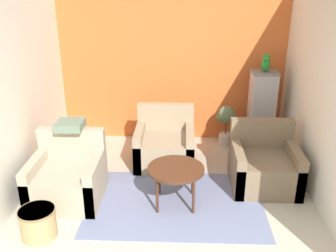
% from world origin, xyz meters
% --- Properties ---
extents(wall_back_accent, '(3.85, 0.06, 2.66)m').
position_xyz_m(wall_back_accent, '(0.00, 3.61, 1.33)').
color(wall_back_accent, orange).
rests_on(wall_back_accent, ground_plane).
extents(wall_left, '(0.06, 3.58, 2.66)m').
position_xyz_m(wall_left, '(-1.90, 1.79, 1.33)').
color(wall_left, silver).
rests_on(wall_left, ground_plane).
extents(wall_right, '(0.06, 3.58, 2.66)m').
position_xyz_m(wall_right, '(1.90, 1.79, 1.33)').
color(wall_right, silver).
rests_on(wall_right, ground_plane).
extents(area_rug, '(2.20, 1.52, 0.01)m').
position_xyz_m(area_rug, '(0.11, 1.48, 0.01)').
color(area_rug, slate).
rests_on(area_rug, ground_plane).
extents(coffee_table, '(0.70, 0.70, 0.51)m').
position_xyz_m(coffee_table, '(0.11, 1.48, 0.46)').
color(coffee_table, '#472819').
rests_on(coffee_table, ground_plane).
extents(armchair_left, '(0.87, 0.85, 0.85)m').
position_xyz_m(armchair_left, '(-1.27, 1.55, 0.28)').
color(armchair_left, tan).
rests_on(armchair_left, ground_plane).
extents(armchair_right, '(0.87, 0.85, 0.85)m').
position_xyz_m(armchair_right, '(1.30, 1.99, 0.28)').
color(armchair_right, '#7A664C').
rests_on(armchair_right, ground_plane).
extents(armchair_middle, '(0.87, 0.85, 0.85)m').
position_xyz_m(armchair_middle, '(-0.08, 2.60, 0.28)').
color(armchair_middle, '#9E896B').
rests_on(armchair_middle, ground_plane).
extents(birdcage, '(0.51, 0.51, 1.30)m').
position_xyz_m(birdcage, '(1.45, 3.19, 0.63)').
color(birdcage, slate).
rests_on(birdcage, ground_plane).
extents(parrot, '(0.13, 0.24, 0.28)m').
position_xyz_m(parrot, '(1.45, 3.19, 1.43)').
color(parrot, '#1E842D').
rests_on(parrot, birdcage).
extents(potted_plant, '(0.33, 0.30, 0.70)m').
position_xyz_m(potted_plant, '(0.91, 3.27, 0.45)').
color(potted_plant, beige).
rests_on(potted_plant, ground_plane).
extents(wicker_basket, '(0.40, 0.40, 0.34)m').
position_xyz_m(wicker_basket, '(-1.39, 0.79, 0.18)').
color(wicker_basket, tan).
rests_on(wicker_basket, ground_plane).
extents(throw_pillow, '(0.34, 0.34, 0.10)m').
position_xyz_m(throw_pillow, '(-1.27, 1.87, 0.90)').
color(throw_pillow, slate).
rests_on(throw_pillow, armchair_left).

